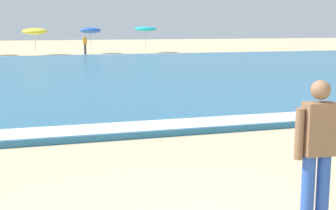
% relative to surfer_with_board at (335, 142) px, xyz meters
% --- Properties ---
extents(sea, '(120.00, 28.00, 0.14)m').
position_rel_surfer_with_board_xyz_m(sea, '(-1.30, 18.88, -0.95)').
color(sea, teal).
rests_on(sea, ground).
extents(surf_foam, '(120.00, 1.05, 0.01)m').
position_rel_surfer_with_board_xyz_m(surf_foam, '(-1.30, 5.48, -0.88)').
color(surf_foam, white).
rests_on(surf_foam, sea).
extents(surfer_with_board, '(1.03, 2.37, 1.73)m').
position_rel_surfer_with_board_xyz_m(surfer_with_board, '(0.00, 0.00, 0.00)').
color(surfer_with_board, '#284CA3').
rests_on(surfer_with_board, ground).
extents(beach_umbrella_2, '(2.06, 2.09, 2.25)m').
position_rel_surfer_with_board_xyz_m(beach_umbrella_2, '(-2.35, 36.25, 0.91)').
color(beach_umbrella_2, beige).
rests_on(beach_umbrella_2, ground).
extents(beach_umbrella_3, '(1.82, 1.85, 2.29)m').
position_rel_surfer_with_board_xyz_m(beach_umbrella_3, '(2.34, 37.06, 0.95)').
color(beach_umbrella_3, beige).
rests_on(beach_umbrella_3, ground).
extents(beach_umbrella_4, '(2.03, 2.05, 2.35)m').
position_rel_surfer_with_board_xyz_m(beach_umbrella_4, '(7.25, 36.98, 1.08)').
color(beach_umbrella_4, beige).
rests_on(beach_umbrella_4, ground).
extents(beachgoer_near_row_left, '(0.32, 0.20, 1.58)m').
position_rel_surfer_with_board_xyz_m(beachgoer_near_row_left, '(1.65, 35.57, -0.18)').
color(beachgoer_near_row_left, '#383842').
rests_on(beachgoer_near_row_left, ground).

